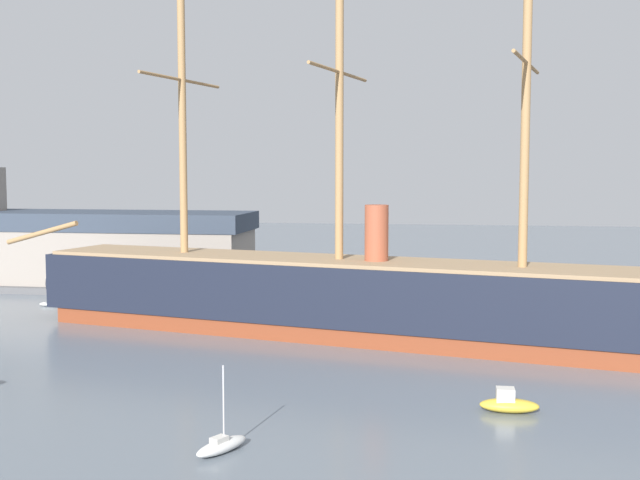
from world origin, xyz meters
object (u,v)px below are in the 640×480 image
tall_ship (339,295)px  dinghy_distant_centre (325,303)px  sailboat_near_centre (221,445)px  dinghy_far_left (48,304)px  motorboat_mid_right (509,404)px  dockside_warehouse_left (44,249)px

tall_ship → dinghy_distant_centre: tall_ship is taller
sailboat_near_centre → dinghy_distant_centre: size_ratio=1.95×
sailboat_near_centre → dinghy_far_left: sailboat_near_centre is taller
sailboat_near_centre → dinghy_distant_centre: sailboat_near_centre is taller
dinghy_far_left → dinghy_distant_centre: dinghy_distant_centre is taller
tall_ship → motorboat_mid_right: size_ratio=19.10×
tall_ship → dinghy_far_left: 35.54m
tall_ship → motorboat_mid_right: 25.03m
tall_ship → dinghy_distant_centre: size_ratio=29.14×
sailboat_near_centre → motorboat_mid_right: 18.17m
tall_ship → dockside_warehouse_left: tall_ship is taller
tall_ship → dinghy_distant_centre: bearing=103.2°
dinghy_distant_centre → motorboat_mid_right: bearing=-65.1°
dinghy_far_left → sailboat_near_centre: bearing=-52.4°
dinghy_distant_centre → dockside_warehouse_left: dockside_warehouse_left is taller
sailboat_near_centre → dinghy_far_left: size_ratio=2.47×
motorboat_mid_right → dinghy_far_left: size_ratio=1.93×
tall_ship → sailboat_near_centre: size_ratio=14.91×
dinghy_far_left → motorboat_mid_right: bearing=-33.8°
dinghy_far_left → dinghy_distant_centre: bearing=10.6°
sailboat_near_centre → motorboat_mid_right: bearing=31.9°
dinghy_far_left → dockside_warehouse_left: dockside_warehouse_left is taller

